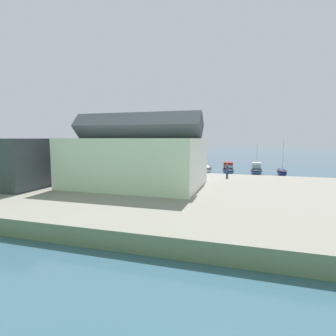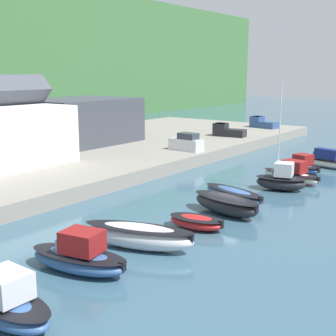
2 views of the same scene
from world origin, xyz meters
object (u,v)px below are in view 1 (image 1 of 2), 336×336
object	(u,v)px
moored_boat_4	(183,169)
moored_boat_9	(92,166)
moored_boat_3	(206,169)
mooring_buoy_0	(120,165)
moored_boat_7	(127,165)
person_on_quay	(227,171)
moored_boat_10	(79,164)
parked_car_0	(61,165)
moored_boat_0	(282,172)
moored_boat_2	(228,170)
moored_boat_8	(112,166)
moored_boat_6	(147,168)
moored_boat_1	(256,170)
moored_boat_5	(165,167)

from	to	relation	value
moored_boat_4	moored_boat_9	size ratio (longest dim) A/B	0.80
moored_boat_3	mooring_buoy_0	distance (m)	24.66
moored_boat_7	person_on_quay	xyz separation A→B (m)	(-24.55, 16.59, 1.50)
moored_boat_10	person_on_quay	world-z (taller)	person_on_quay
moored_boat_3	parked_car_0	size ratio (longest dim) A/B	1.78
moored_boat_0	moored_boat_9	xyz separation A→B (m)	(42.72, 0.12, -0.02)
moored_boat_2	moored_boat_8	xyz separation A→B (m)	(27.52, -1.12, -0.08)
person_on_quay	moored_boat_10	bearing A→B (deg)	-23.42
moored_boat_6	moored_boat_8	xyz separation A→B (m)	(9.50, -1.38, 0.24)
moored_boat_1	moored_boat_3	size ratio (longest dim) A/B	0.81
moored_boat_3	moored_boat_4	bearing A→B (deg)	-25.41
moored_boat_9	moored_boat_7	bearing A→B (deg)	-153.26
moored_boat_10	parked_car_0	bearing A→B (deg)	125.73
moored_boat_9	moored_boat_8	bearing A→B (deg)	-152.07
moored_boat_0	moored_boat_9	size ratio (longest dim) A/B	1.36
moored_boat_2	moored_boat_10	distance (m)	36.77
moored_boat_1	moored_boat_9	bearing A→B (deg)	3.04
moored_boat_2	moored_boat_4	bearing A→B (deg)	-17.40
mooring_buoy_0	moored_boat_5	bearing A→B (deg)	158.22
moored_boat_1	person_on_quay	bearing A→B (deg)	75.18
person_on_quay	moored_boat_0	bearing A→B (deg)	-121.79
moored_boat_1	moored_boat_5	bearing A→B (deg)	1.60
moored_boat_8	moored_boat_7	bearing A→B (deg)	-158.73
moored_boat_6	parked_car_0	world-z (taller)	parked_car_0
moored_boat_3	parked_car_0	xyz separation A→B (m)	(25.66, 13.92, 1.45)
moored_boat_2	moored_boat_9	bearing A→B (deg)	-10.55
moored_boat_2	moored_boat_4	size ratio (longest dim) A/B	1.49
moored_boat_0	moored_boat_2	distance (m)	10.32
moored_boat_4	moored_boat_5	size ratio (longest dim) A/B	0.66
moored_boat_2	moored_boat_0	bearing A→B (deg)	171.81
moored_boat_3	moored_boat_6	bearing A→B (deg)	-13.58
moored_boat_1	parked_car_0	bearing A→B (deg)	23.89
moored_boat_2	moored_boat_4	distance (m)	9.95
moored_boat_9	moored_boat_4	bearing A→B (deg)	-159.80
moored_boat_3	person_on_quay	size ratio (longest dim) A/B	3.56
moored_boat_7	mooring_buoy_0	xyz separation A→B (m)	(4.64, -5.27, -0.59)
moored_boat_8	moored_boat_1	bearing A→B (deg)	-166.18
moored_boat_4	person_on_quay	distance (m)	19.53
moored_boat_3	moored_boat_4	size ratio (longest dim) A/B	1.77
moored_boat_0	moored_boat_7	size ratio (longest dim) A/B	0.73
moored_boat_8	moored_boat_3	bearing A→B (deg)	-168.06
moored_boat_1	mooring_buoy_0	bearing A→B (deg)	-7.94
moored_boat_5	moored_boat_3	bearing A→B (deg)	-172.50
moored_boat_9	person_on_quay	size ratio (longest dim) A/B	2.49
moored_boat_7	mooring_buoy_0	distance (m)	7.05
person_on_quay	mooring_buoy_0	size ratio (longest dim) A/B	2.74
moored_boat_7	parked_car_0	world-z (taller)	moored_boat_7
moored_boat_3	moored_boat_9	size ratio (longest dim) A/B	1.43
moored_boat_10	person_on_quay	size ratio (longest dim) A/B	3.77
moored_boat_10	parked_car_0	world-z (taller)	parked_car_0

